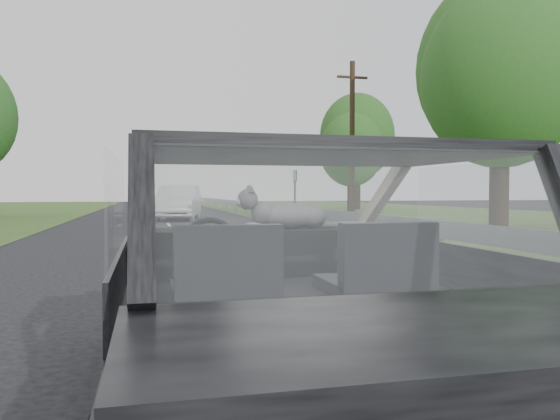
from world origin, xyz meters
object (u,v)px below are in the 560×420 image
subject_car (290,286)px  highway_sign (295,194)px  other_car (179,202)px  cat (290,214)px  utility_pole (352,141)px

subject_car → highway_sign: bearing=74.7°
subject_car → highway_sign: (6.35, 23.23, 0.43)m
other_car → highway_sign: (5.76, 1.33, 0.38)m
other_car → highway_sign: highway_sign is taller
subject_car → other_car: 21.91m
cat → other_car: 21.31m
cat → subject_car: bearing=-108.6°
other_car → utility_pole: bearing=-6.3°
cat → utility_pole: (7.85, 19.15, 2.39)m
other_car → utility_pole: 8.19m
subject_car → cat: (0.16, 0.60, 0.37)m
highway_sign → utility_pole: (1.66, -3.48, 2.33)m
subject_car → cat: subject_car is taller
cat → other_car: other_car is taller
other_car → highway_sign: 5.92m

